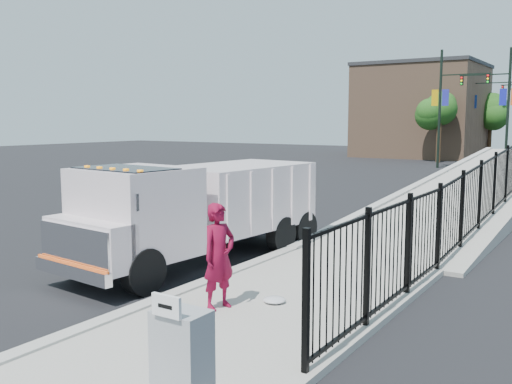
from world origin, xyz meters
The scene contains 16 objects.
ground centered at (0.00, 0.00, 0.00)m, with size 120.00×120.00×0.00m, color black.
sidewalk centered at (1.93, -2.00, 0.06)m, with size 3.55×12.00×0.12m, color #9E998E.
curb centered at (0.00, -2.00, 0.08)m, with size 0.30×12.00×0.16m, color #ADAAA3.
ramp centered at (2.12, 16.00, 0.00)m, with size 3.95×24.00×1.70m, color #9E998E.
iron_fence centered at (3.55, 12.00, 0.90)m, with size 0.10×28.00×1.80m, color black.
truck centered at (-1.42, 1.97, 1.33)m, with size 2.81×7.05×2.36m.
worker centered at (1.16, -0.59, 1.02)m, with size 0.65×0.43×1.79m, color maroon.
utility_cabinet centered at (3.10, -3.83, 0.75)m, with size 0.55×0.40×1.25m, color gray.
arrow_sign centered at (3.10, -4.05, 1.48)m, with size 0.35×0.04×0.22m, color white.
debris centered at (1.80, 0.16, 0.17)m, with size 0.40×0.40×0.10m, color silver.
light_pole_0 centered at (-3.76, 31.76, 4.36)m, with size 3.77×0.22×8.00m.
light_pole_1 centered at (-0.21, 32.88, 4.36)m, with size 3.78×0.22×8.00m.
light_pole_2 centered at (-4.10, 42.06, 4.36)m, with size 3.77×0.22×8.00m.
tree_0 centered at (-5.44, 36.93, 3.95)m, with size 2.61×2.61×5.31m.
tree_2 centered at (-3.76, 47.80, 3.97)m, with size 3.10×3.10×5.55m.
building centered at (-9.00, 44.00, 4.00)m, with size 10.00×10.00×8.00m, color #8C664C.
Camera 1 is at (6.74, -8.08, 3.28)m, focal length 40.00 mm.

